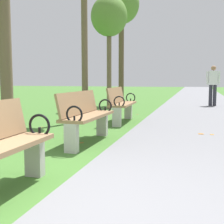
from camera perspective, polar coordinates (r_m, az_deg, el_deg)
ground_plane at (r=2.84m, az=-14.86°, el=-17.36°), size 80.00×80.00×0.00m
paved_walkway at (r=20.27m, az=15.73°, el=2.83°), size 3.10×44.00×0.02m
park_bench_2 at (r=5.38m, az=-4.86°, el=-0.63°), size 0.51×1.61×0.90m
park_bench_3 at (r=7.91m, az=1.69°, el=1.57°), size 0.52×1.61×0.90m
tree_4 at (r=11.51m, az=-0.54°, el=17.00°), size 1.30×1.30×4.06m
tree_5 at (r=13.63m, az=1.75°, el=18.86°), size 1.49×1.49×5.05m
pedestrian_walking at (r=13.13m, az=18.17°, el=5.05°), size 0.53×0.22×1.62m
scattered_leaves at (r=5.96m, az=2.34°, el=-4.55°), size 4.72×8.96×0.02m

